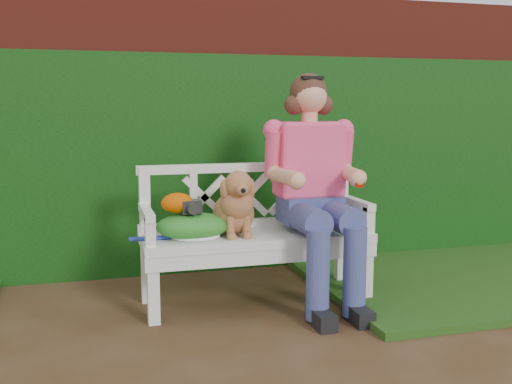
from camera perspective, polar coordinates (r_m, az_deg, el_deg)
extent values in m
plane|color=#422612|center=(3.27, -6.62, -15.37)|extent=(60.00, 60.00, 0.00)
cube|color=maroon|center=(4.89, -10.42, 5.65)|extent=(10.00, 0.30, 2.20)
cube|color=#155411|center=(4.69, -10.08, 2.49)|extent=(10.00, 0.18, 1.70)
cube|color=#18320D|center=(4.98, 20.15, -7.23)|extent=(2.60, 2.00, 0.05)
cube|color=#242424|center=(3.77, -6.22, -1.40)|extent=(0.13, 0.11, 0.08)
ellipsoid|color=#C34A02|center=(3.78, -7.50, -1.05)|extent=(0.24, 0.21, 0.13)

